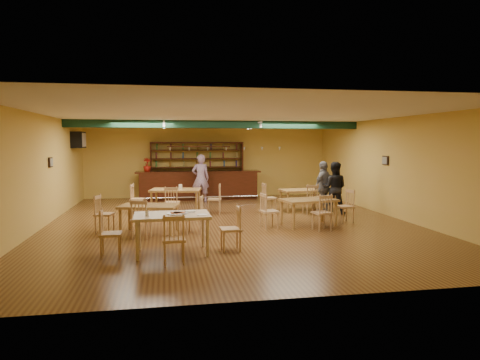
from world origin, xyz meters
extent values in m
plane|color=#4E2E16|center=(0.00, 0.00, 0.00)|extent=(12.00, 12.00, 0.00)
cube|color=#10311E|center=(0.00, 2.80, 2.87)|extent=(10.00, 0.30, 0.25)
cube|color=silver|center=(-1.80, 3.40, 2.94)|extent=(0.05, 2.50, 0.05)
cube|color=silver|center=(1.40, 3.40, 2.94)|extent=(0.05, 2.50, 0.05)
cube|color=silver|center=(-4.80, 4.20, 2.35)|extent=(0.34, 0.70, 0.48)
cube|color=black|center=(-4.97, 1.00, 1.70)|extent=(0.04, 0.34, 0.28)
cube|color=black|center=(4.97, 0.50, 1.70)|extent=(0.04, 0.34, 0.28)
cube|color=black|center=(-0.48, 5.15, 0.56)|extent=(4.89, 0.85, 1.13)
cube|color=black|center=(-0.48, 5.78, 1.14)|extent=(3.78, 0.40, 2.28)
imported|color=#A41A0F|center=(-2.47, 5.15, 1.39)|extent=(0.38, 0.38, 0.53)
cube|color=olive|center=(-1.46, 1.87, 0.39)|extent=(1.70, 1.20, 0.78)
cube|color=olive|center=(2.68, 1.74, 0.35)|extent=(1.47, 0.96, 0.70)
cube|color=olive|center=(-2.20, -1.00, 0.35)|extent=(1.56, 1.16, 0.70)
cube|color=olive|center=(2.05, -0.77, 0.36)|extent=(1.58, 1.12, 0.72)
cube|color=#CBB288|center=(-1.66, -3.13, 0.40)|extent=(1.53, 1.00, 0.81)
cylinder|color=silver|center=(-1.56, -3.13, 0.82)|extent=(0.49, 0.49, 0.01)
cylinder|color=#EAE5C6|center=(-2.15, -3.30, 0.86)|extent=(0.08, 0.08, 0.11)
cube|color=white|center=(-1.29, -2.92, 0.82)|extent=(0.23, 0.19, 0.03)
cube|color=silver|center=(-1.39, -3.08, 0.83)|extent=(0.32, 0.10, 0.00)
cylinder|color=white|center=(-1.07, -3.35, 0.82)|extent=(0.22, 0.22, 0.01)
imported|color=#824597|center=(-0.46, 4.33, 0.91)|extent=(0.69, 0.48, 1.81)
imported|color=black|center=(3.48, 0.94, 0.82)|extent=(1.00, 0.92, 1.65)
imported|color=gray|center=(3.25, 1.23, 0.83)|extent=(1.02, 0.91, 1.66)
camera|label=1|loc=(-1.79, -11.80, 2.25)|focal=32.02mm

